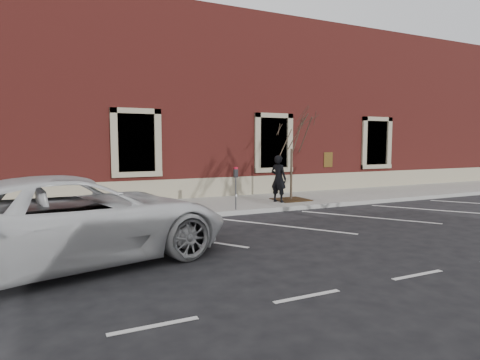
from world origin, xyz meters
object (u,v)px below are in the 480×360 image
parking_meter (236,180)px  white_truck (74,219)px  sapling (292,135)px  man (279,179)px

parking_meter → white_truck: white_truck is taller
sapling → white_truck: 9.66m
parking_meter → man: bearing=15.1°
parking_meter → sapling: 3.53m
sapling → white_truck: (-8.14, -4.86, -1.84)m
man → parking_meter: size_ratio=1.24×
parking_meter → sapling: size_ratio=0.39×
man → sapling: bearing=-96.4°
man → white_truck: size_ratio=0.28×
man → parking_meter: man is taller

